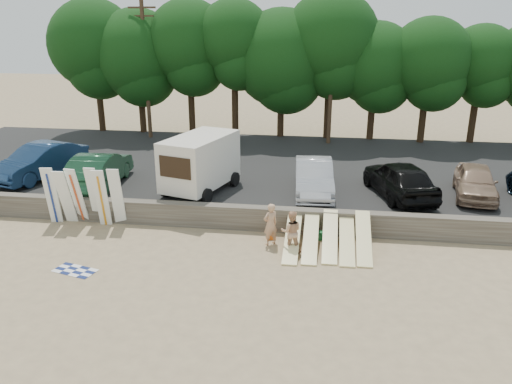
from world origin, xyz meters
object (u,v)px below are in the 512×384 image
box_trailer (200,161)px  car_2 (314,177)px  car_4 (475,181)px  cooler (320,235)px  beachgoer_b (291,232)px  car_1 (99,170)px  car_3 (400,179)px  beachgoer_a (270,224)px  car_0 (40,161)px

box_trailer → car_2: 5.25m
car_4 → cooler: 8.02m
beachgoer_b → cooler: 1.81m
car_1 → box_trailer: bearing=175.9°
box_trailer → car_3: 9.06m
car_3 → cooler: size_ratio=12.91×
beachgoer_a → beachgoer_b: (0.84, -0.52, -0.03)m
car_2 → car_4: bearing=0.6°
car_0 → beachgoer_b: car_0 is taller
car_1 → car_3: 14.02m
car_3 → box_trailer: bearing=-13.1°
car_1 → cooler: size_ratio=13.22×
car_0 → car_1: car_0 is taller
beachgoer_a → cooler: 2.18m
beachgoer_b → car_3: bearing=-137.3°
beachgoer_b → cooler: size_ratio=4.31×
car_0 → beachgoer_a: bearing=-4.5°
car_4 → beachgoer_b: bearing=-136.4°
car_1 → car_2: car_1 is taller
box_trailer → car_1: 5.03m
car_0 → cooler: car_0 is taller
car_1 → car_2: 10.19m
box_trailer → car_2: box_trailer is taller
beachgoer_a → cooler: bearing=162.1°
cooler → car_3: bearing=38.1°
car_2 → car_3: bearing=-2.2°
beachgoer_b → cooler: (1.08, 1.30, -0.66)m
car_1 → cooler: bearing=159.8°
box_trailer → car_4: box_trailer is taller
car_0 → car_2: 13.71m
box_trailer → cooler: bearing=-12.2°
beachgoer_a → beachgoer_b: bearing=108.4°
car_0 → car_2: size_ratio=1.09×
box_trailer → beachgoer_a: 5.51m
car_3 → car_4: car_3 is taller
beachgoer_b → car_1: bearing=-29.9°
beachgoer_a → beachgoer_b: size_ratio=1.03×
box_trailer → car_1: size_ratio=0.90×
box_trailer → car_4: 12.46m
car_3 → cooler: (-3.40, -3.63, -1.38)m
box_trailer → car_3: box_trailer is taller
car_3 → car_4: size_ratio=1.16×
car_2 → car_4: car_2 is taller
car_3 → beachgoer_b: 6.70m
box_trailer → beachgoer_b: box_trailer is taller
car_0 → car_3: 17.54m
box_trailer → beachgoer_a: (3.70, -3.86, -1.32)m
car_0 → box_trailer: bearing=10.8°
car_3 → car_1: bearing=-14.5°
car_0 → beachgoer_a: 13.12m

